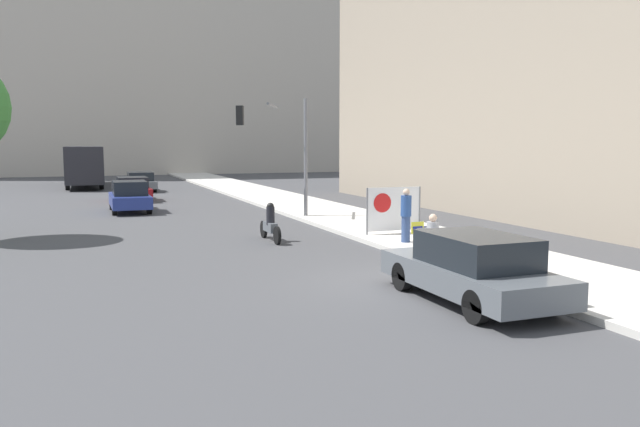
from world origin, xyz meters
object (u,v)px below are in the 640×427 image
jogger_on_sidewalk (406,215)px  city_bus_on_road (84,163)px  seated_protester (434,234)px  parked_car_curbside (472,268)px  car_on_road_nearest (130,197)px  protest_banner (393,209)px  car_on_road_midblock (132,189)px  car_on_road_distant (140,182)px  traffic_light_pole (279,136)px  motorcycle_on_road (270,225)px

jogger_on_sidewalk → city_bus_on_road: size_ratio=0.15×
seated_protester → parked_car_curbside: 4.44m
jogger_on_sidewalk → city_bus_on_road: city_bus_on_road is taller
car_on_road_nearest → protest_banner: bearing=-56.2°
car_on_road_nearest → car_on_road_midblock: car_on_road_nearest is taller
protest_banner → car_on_road_distant: 26.14m
traffic_light_pole → parked_car_curbside: 15.65m
car_on_road_midblock → traffic_light_pole: bearing=-64.8°
seated_protester → car_on_road_distant: (-5.30, 29.81, -0.10)m
seated_protester → traffic_light_pole: bearing=119.4°
car_on_road_distant → parked_car_curbside: bearing=-83.8°
traffic_light_pole → car_on_road_midblock: bearing=115.2°
car_on_road_nearest → car_on_road_midblock: size_ratio=0.97×
jogger_on_sidewalk → car_on_road_midblock: 21.22m
car_on_road_nearest → motorcycle_on_road: bearing=-71.4°
protest_banner → city_bus_on_road: size_ratio=0.18×
jogger_on_sidewalk → car_on_road_nearest: bearing=-76.3°
jogger_on_sidewalk → traffic_light_pole: size_ratio=0.34×
car_on_road_midblock → parked_car_curbside: bearing=-79.9°
seated_protester → car_on_road_nearest: 17.86m
protest_banner → car_on_road_distant: size_ratio=0.50×
protest_banner → motorcycle_on_road: (-4.25, 0.78, -0.46)m
motorcycle_on_road → jogger_on_sidewalk: bearing=-35.8°
motorcycle_on_road → city_bus_on_road: bearing=100.3°
car_on_road_midblock → city_bus_on_road: (-2.54, 13.96, 1.08)m
parked_car_curbside → car_on_road_midblock: (-4.76, 26.79, -0.02)m
car_on_road_distant → motorcycle_on_road: 24.65m
motorcycle_on_road → car_on_road_midblock: bearing=100.4°
jogger_on_sidewalk → parked_car_curbside: bearing=57.8°
city_bus_on_road → jogger_on_sidewalk: bearing=-74.5°
seated_protester → car_on_road_distant: 30.28m
car_on_road_nearest → city_bus_on_road: 20.26m
car_on_road_distant → motorcycle_on_road: (2.13, -24.56, -0.13)m
traffic_light_pole → motorcycle_on_road: size_ratio=2.29×
car_on_road_distant → car_on_road_midblock: bearing=-98.4°
protest_banner → traffic_light_pole: (-2.07, 6.75, 2.59)m
motorcycle_on_road → car_on_road_distant: bearing=94.9°
parked_car_curbside → jogger_on_sidewalk: bearing=72.4°
traffic_light_pole → parked_car_curbside: bearing=-92.3°
seated_protester → protest_banner: bearing=100.8°
car_on_road_nearest → city_bus_on_road: size_ratio=0.36×
parked_car_curbside → car_on_road_nearest: size_ratio=1.08×
traffic_light_pole → protest_banner: bearing=-73.0°
car_on_road_midblock → car_on_road_distant: 7.26m
car_on_road_distant → city_bus_on_road: 7.76m
protest_banner → city_bus_on_road: city_bus_on_road is taller
protest_banner → parked_car_curbside: 9.03m
jogger_on_sidewalk → motorcycle_on_road: 4.60m
city_bus_on_road → parked_car_curbside: bearing=-79.8°
motorcycle_on_road → parked_car_curbside: bearing=-80.5°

